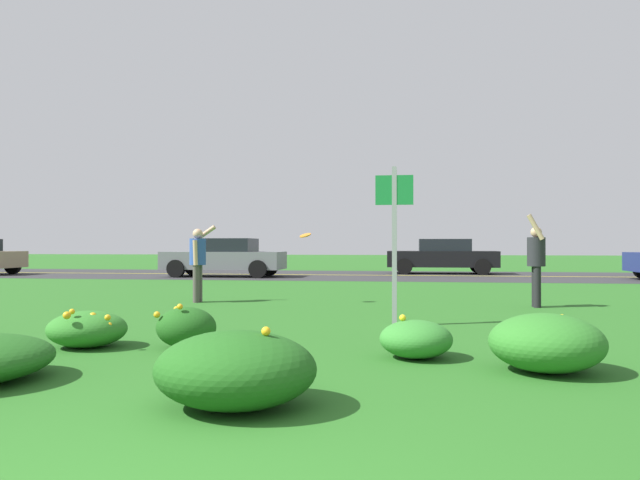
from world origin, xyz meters
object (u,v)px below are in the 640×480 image
at_px(person_thrower_blue_shirt, 198,258).
at_px(person_catcher_dark_shirt, 536,259).
at_px(sign_post_near_path, 394,229).
at_px(car_gray_center_right, 225,257).
at_px(car_black_center_left, 442,256).
at_px(frisbee_orange, 305,235).

bearing_deg(person_thrower_blue_shirt, person_catcher_dark_shirt, -0.15).
relative_size(sign_post_near_path, car_gray_center_right, 0.53).
relative_size(person_catcher_dark_shirt, car_gray_center_right, 0.40).
xyz_separation_m(person_catcher_dark_shirt, car_gray_center_right, (-9.36, 9.93, -0.20)).
relative_size(person_thrower_blue_shirt, person_catcher_dark_shirt, 0.91).
height_order(person_thrower_blue_shirt, car_black_center_left, person_thrower_blue_shirt).
bearing_deg(frisbee_orange, sign_post_near_path, -59.35).
bearing_deg(sign_post_near_path, person_thrower_blue_shirt, 143.21).
xyz_separation_m(person_catcher_dark_shirt, car_black_center_left, (-1.05, 13.54, -0.20)).
xyz_separation_m(person_thrower_blue_shirt, car_black_center_left, (5.78, 13.52, -0.18)).
xyz_separation_m(person_thrower_blue_shirt, person_catcher_dark_shirt, (6.83, -0.02, 0.01)).
bearing_deg(person_thrower_blue_shirt, car_gray_center_right, 104.33).
bearing_deg(person_catcher_dark_shirt, car_gray_center_right, 133.31).
bearing_deg(person_thrower_blue_shirt, sign_post_near_path, -36.79).
xyz_separation_m(car_black_center_left, car_gray_center_right, (-8.31, -3.61, 0.00)).
bearing_deg(frisbee_orange, person_catcher_dark_shirt, -1.27).
bearing_deg(car_gray_center_right, sign_post_near_path, -62.75).
bearing_deg(car_black_center_left, frisbee_orange, -104.59).
distance_m(sign_post_near_path, car_black_center_left, 16.74).
height_order(car_black_center_left, car_gray_center_right, same).
distance_m(car_black_center_left, car_gray_center_right, 9.06).
bearing_deg(person_catcher_dark_shirt, sign_post_near_path, -130.42).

